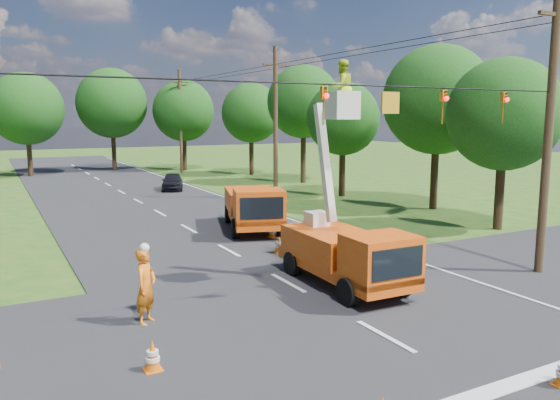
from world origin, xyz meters
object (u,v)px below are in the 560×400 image
traffic_cone_4 (153,356)px  tree_far_b (112,103)px  ground_worker (146,286)px  tree_far_a (26,109)px  second_truck (254,207)px  tree_right_c (343,119)px  tree_right_a (504,115)px  traffic_cone_7 (233,209)px  traffic_cone_2 (279,245)px  bucket_truck (346,239)px  tree_far_c (184,111)px  tree_right_e (251,113)px  distant_car (172,181)px  traffic_cone_3 (272,230)px  tree_right_d (304,102)px  pole_right_near (549,127)px  pole_right_far (180,120)px  pole_right_mid (275,122)px  tree_right_b (437,100)px

traffic_cone_4 → tree_far_b: tree_far_b is taller
ground_worker → tree_far_a: bearing=43.0°
second_truck → tree_right_c: 13.62m
ground_worker → tree_right_a: 19.49m
traffic_cone_7 → traffic_cone_2: bearing=-101.6°
bucket_truck → tree_far_c: (7.97, 40.10, 4.49)m
tree_right_c → tree_right_e: size_ratio=0.91×
tree_far_c → distant_car: bearing=-111.9°
traffic_cone_3 → tree_right_d: tree_right_d is taller
tree_right_e → tree_far_b: 14.75m
second_truck → traffic_cone_7: bearing=97.9°
tree_right_e → ground_worker: bearing=-119.5°
traffic_cone_3 → tree_right_c: bearing=42.5°
pole_right_near → tree_far_c: 42.02m
second_truck → traffic_cone_3: size_ratio=8.99×
tree_right_a → tree_far_c: 36.22m
tree_right_e → pole_right_far: bearing=136.7°
traffic_cone_4 → pole_right_mid: 25.79m
pole_right_near → tree_right_d: 27.77m
second_truck → traffic_cone_2: second_truck is taller
traffic_cone_3 → traffic_cone_4: 13.42m
second_truck → traffic_cone_3: second_truck is taller
tree_far_a → tree_right_e: bearing=-23.1°
tree_right_c → tree_right_e: 16.02m
traffic_cone_4 → tree_right_a: size_ratio=0.09×
traffic_cone_4 → pole_right_mid: (14.10, 21.07, 4.75)m
tree_right_a → traffic_cone_7: bearing=135.9°
ground_worker → tree_far_c: (14.48, 40.23, 5.04)m
traffic_cone_2 → pole_right_mid: pole_right_mid is taller
traffic_cone_4 → tree_far_a: tree_far_a is taller
tree_right_b → tree_far_c: 30.50m
traffic_cone_2 → distant_car: bearing=84.4°
tree_right_e → pole_right_near: bearing=-98.6°
distant_car → ground_worker: bearing=-89.8°
tree_right_c → second_truck: bearing=-143.8°
traffic_cone_3 → tree_right_c: size_ratio=0.09×
tree_right_d → tree_far_c: (-5.30, 15.00, -0.62)m
second_truck → tree_far_a: 32.98m
traffic_cone_3 → traffic_cone_4: bearing=-128.5°
distant_car → tree_far_b: size_ratio=0.37×
pole_right_mid → tree_right_e: 15.92m
distant_car → traffic_cone_3: (-0.97, -18.22, -0.29)m
tree_right_c → pole_right_far: bearing=102.6°
bucket_truck → tree_far_b: size_ratio=0.70×
pole_right_near → pole_right_far: 40.00m
distant_car → tree_right_c: 13.64m
pole_right_far → tree_far_a: pole_right_far is taller
traffic_cone_4 → tree_right_a: 21.02m
traffic_cone_4 → tree_right_d: bearing=54.0°
traffic_cone_2 → tree_right_a: 12.93m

